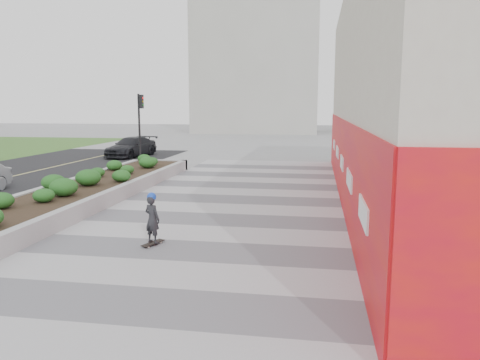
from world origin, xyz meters
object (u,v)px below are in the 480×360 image
at_px(planter, 82,190).
at_px(skateboarder, 152,219).
at_px(traffic_signal_near, 140,119).
at_px(car_dark, 131,147).

relative_size(planter, skateboarder, 13.20).
xyz_separation_m(traffic_signal_near, car_dark, (-2.49, 4.50, -2.08)).
relative_size(skateboarder, car_dark, 0.29).
bearing_deg(planter, skateboarder, -47.39).
distance_m(traffic_signal_near, skateboarder, 16.76).
bearing_deg(car_dark, traffic_signal_near, -50.85).
bearing_deg(car_dark, skateboarder, -56.09).
distance_m(planter, traffic_signal_near, 10.90).
bearing_deg(skateboarder, planter, 152.98).
bearing_deg(car_dark, planter, -64.08).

